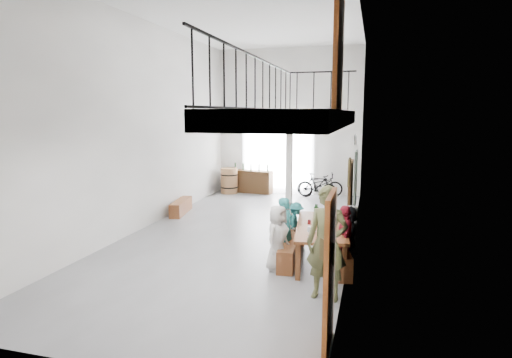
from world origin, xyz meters
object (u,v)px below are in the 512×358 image
(bench_inner, at_px, (291,249))
(side_bench, at_px, (181,207))
(serving_counter, at_px, (251,182))
(bicycle_near, at_px, (320,185))
(host_standing, at_px, (327,243))
(tasting_table, at_px, (321,229))
(oak_barrel, at_px, (229,181))

(bench_inner, distance_m, side_bench, 5.17)
(serving_counter, relative_size, bicycle_near, 0.98)
(bench_inner, xyz_separation_m, host_standing, (0.94, -1.76, 0.73))
(tasting_table, height_order, bicycle_near, bicycle_near)
(bench_inner, xyz_separation_m, side_bench, (-4.06, 3.21, -0.02))
(oak_barrel, bearing_deg, bench_inner, -61.34)
(tasting_table, xyz_separation_m, oak_barrel, (-4.37, 6.83, -0.22))
(oak_barrel, xyz_separation_m, host_standing, (4.67, -8.58, 0.47))
(bench_inner, distance_m, bicycle_near, 7.13)
(bench_inner, bearing_deg, serving_counter, 108.51)
(serving_counter, relative_size, host_standing, 0.86)
(oak_barrel, height_order, host_standing, host_standing)
(side_bench, xyz_separation_m, oak_barrel, (0.33, 3.62, 0.28))
(host_standing, bearing_deg, bench_inner, 127.65)
(side_bench, bearing_deg, bicycle_near, 45.90)
(bench_inner, height_order, serving_counter, serving_counter)
(side_bench, relative_size, host_standing, 0.77)
(bench_inner, height_order, oak_barrel, oak_barrel)
(side_bench, xyz_separation_m, serving_counter, (1.13, 3.96, 0.23))
(serving_counter, distance_m, host_standing, 9.75)
(oak_barrel, bearing_deg, host_standing, -61.48)
(tasting_table, height_order, bench_inner, tasting_table)
(serving_counter, bearing_deg, bicycle_near, 5.99)
(tasting_table, height_order, host_standing, host_standing)
(bench_inner, bearing_deg, host_standing, -65.74)
(tasting_table, relative_size, bicycle_near, 1.51)
(oak_barrel, distance_m, host_standing, 9.78)
(tasting_table, distance_m, host_standing, 1.79)
(host_standing, distance_m, bicycle_near, 8.98)
(tasting_table, xyz_separation_m, serving_counter, (-3.57, 7.18, -0.27))
(host_standing, bearing_deg, oak_barrel, 128.18)
(serving_counter, height_order, bicycle_near, bicycle_near)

